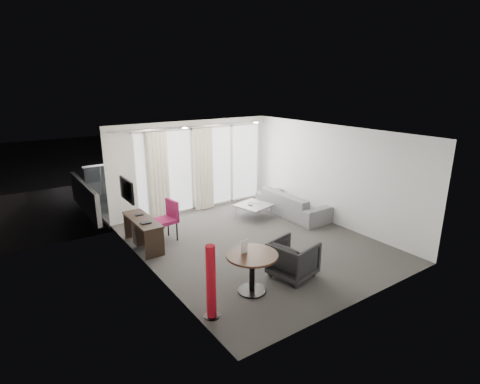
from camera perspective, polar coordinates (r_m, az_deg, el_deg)
floor at (r=8.91m, az=2.20°, el=-7.71°), size 5.00×6.00×0.00m
ceiling at (r=8.19m, az=2.41°, el=9.10°), size 5.00×6.00×0.00m
wall_left at (r=7.31m, az=-13.64°, el=-2.78°), size 0.00×6.00×2.60m
wall_right at (r=10.11m, az=13.76°, el=2.58°), size 0.00×6.00×2.60m
wall_front at (r=6.45m, az=18.51°, el=-5.87°), size 5.00×0.00×2.60m
window_panel at (r=11.08m, az=-5.72°, el=3.66°), size 4.00×0.02×2.38m
window_frame at (r=11.07m, az=-5.68°, el=3.65°), size 4.10×0.06×2.44m
curtain_left at (r=10.33m, az=-12.33°, el=2.41°), size 0.60×0.20×2.38m
curtain_right at (r=10.91m, az=-5.53°, el=3.47°), size 0.60×0.20×2.38m
curtain_track at (r=10.58m, az=-6.92°, el=9.89°), size 4.80×0.04×0.04m
downlight_a at (r=9.08m, az=-8.40°, el=9.62°), size 0.12×0.12×0.02m
downlight_b at (r=10.18m, az=2.43°, el=10.52°), size 0.12×0.12×0.02m
desk at (r=8.86m, az=-14.55°, el=-6.04°), size 0.45×1.45×0.68m
tv at (r=8.62m, az=-16.89°, el=0.28°), size 0.05×0.80×0.50m
desk_chair at (r=9.03m, az=-11.39°, el=-4.38°), size 0.59×0.56×0.97m
round_table at (r=6.84m, az=1.84°, el=-12.23°), size 0.95×0.95×0.74m
menu_card at (r=6.72m, az=0.65°, el=-9.41°), size 0.13×0.03×0.24m
red_lamp at (r=6.07m, az=-4.44°, el=-13.54°), size 0.32×0.32×1.25m
tub_armchair at (r=7.41m, az=8.11°, el=-10.06°), size 0.95×0.93×0.73m
coffee_table at (r=10.41m, az=2.07°, el=-2.91°), size 1.02×1.02×0.38m
remote at (r=10.28m, az=1.59°, el=-2.17°), size 0.07×0.16×0.02m
magazine at (r=10.54m, az=2.23°, el=-1.69°), size 0.27×0.30×0.01m
sofa at (r=10.69m, az=7.95°, el=-1.72°), size 0.89×2.29×0.67m
terrace_slab at (r=12.71m, az=-8.86°, el=-0.64°), size 5.60×3.00×0.12m
rattan_chair_a at (r=12.29m, az=-3.67°, el=1.41°), size 0.70×0.70×0.90m
rattan_chair_b at (r=12.90m, az=-1.90°, el=2.07°), size 0.77×0.77×0.86m
rattan_table at (r=13.05m, az=-2.86°, el=1.52°), size 0.69×0.69×0.55m
balustrade at (r=13.85m, az=-11.59°, el=3.05°), size 5.50×0.06×1.05m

